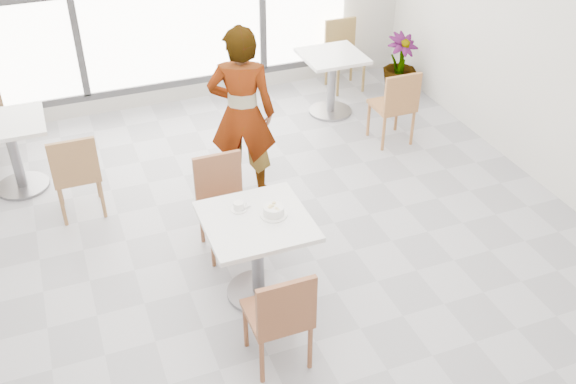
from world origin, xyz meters
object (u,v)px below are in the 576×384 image
object	(u,v)px
main_table	(257,243)
bg_chair_left_near	(76,171)
bg_chair_right_near	(396,103)
bg_table_left	(12,146)
oatmeal_bowl	(274,211)
chair_far	(222,197)
plant_right	(400,64)
bg_chair_right_far	(343,49)
coffee_cup	(239,206)
bg_table_right	(332,75)
chair_near	(281,314)
person	(242,114)

from	to	relation	value
main_table	bg_chair_left_near	size ratio (longest dim) A/B	0.92
bg_chair_right_near	bg_table_left	bearing A→B (deg)	-8.08
oatmeal_bowl	bg_chair_left_near	xyz separation A→B (m)	(-1.34, 1.62, -0.29)
chair_far	bg_chair_right_near	world-z (taller)	same
plant_right	bg_chair_right_far	bearing A→B (deg)	145.06
coffee_cup	plant_right	bearing A→B (deg)	42.85
bg_table_left	bg_table_right	xyz separation A→B (m)	(3.59, 0.38, 0.00)
coffee_cup	bg_table_left	world-z (taller)	coffee_cup
oatmeal_bowl	bg_table_right	xyz separation A→B (m)	(1.73, 2.73, -0.31)
main_table	bg_chair_right_near	bearing A→B (deg)	38.93
chair_near	bg_chair_left_near	distance (m)	2.64
person	bg_table_right	world-z (taller)	person
bg_table_left	chair_near	bearing A→B (deg)	-62.33
chair_near	bg_table_right	world-z (taller)	chair_near
main_table	bg_table_left	world-z (taller)	same
chair_far	coffee_cup	bearing A→B (deg)	-91.57
chair_near	bg_table_left	distance (m)	3.52
person	bg_chair_right_far	bearing A→B (deg)	-113.52
bg_table_left	bg_chair_left_near	distance (m)	0.89
main_table	bg_chair_left_near	distance (m)	2.02
main_table	bg_chair_right_far	xyz separation A→B (m)	(2.32, 3.38, -0.02)
oatmeal_bowl	plant_right	bearing A→B (deg)	46.72
oatmeal_bowl	plant_right	size ratio (longest dim) A/B	0.28
chair_near	bg_chair_left_near	bearing A→B (deg)	-65.24
bg_chair_left_near	oatmeal_bowl	bearing A→B (deg)	129.46
bg_table_left	bg_chair_right_far	size ratio (longest dim) A/B	0.86
bg_table_right	bg_chair_right_near	bearing A→B (deg)	-70.00
chair_near	chair_far	bearing A→B (deg)	-90.93
oatmeal_bowl	plant_right	world-z (taller)	oatmeal_bowl
bg_chair_left_near	bg_table_right	bearing A→B (deg)	-160.19
plant_right	main_table	bearing A→B (deg)	-134.70
bg_table_left	bg_chair_left_near	bearing A→B (deg)	-53.72
coffee_cup	bg_table_right	distance (m)	3.23
bg_table_left	bg_chair_right_near	bearing A→B (deg)	-8.08
bg_table_right	bg_chair_right_near	size ratio (longest dim) A/B	0.86
chair_far	oatmeal_bowl	distance (m)	0.81
oatmeal_bowl	bg_chair_right_near	xyz separation A→B (m)	(2.07, 1.79, -0.29)
coffee_cup	plant_right	size ratio (longest dim) A/B	0.21
oatmeal_bowl	bg_chair_right_far	world-z (taller)	bg_chair_right_far
oatmeal_bowl	chair_far	bearing A→B (deg)	105.98
bg_chair_left_near	plant_right	size ratio (longest dim) A/B	1.15
main_table	chair_far	world-z (taller)	chair_far
bg_chair_left_near	bg_table_left	bearing A→B (deg)	-53.72
main_table	chair_near	distance (m)	0.78
person	bg_chair_right_near	distance (m)	1.91
plant_right	bg_table_left	bearing A→B (deg)	-172.51
chair_far	bg_chair_right_near	distance (m)	2.51
bg_chair_left_near	bg_chair_right_far	world-z (taller)	same
main_table	bg_chair_right_far	world-z (taller)	bg_chair_right_far
chair_near	plant_right	world-z (taller)	chair_near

